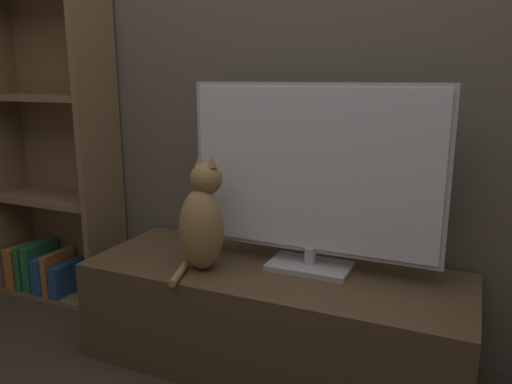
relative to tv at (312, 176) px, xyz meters
name	(u,v)px	position (x,y,z in m)	size (l,w,h in m)	color
wall_back	(305,36)	(-0.13, 0.25, 0.52)	(4.80, 0.05, 2.60)	#60564C
tv_stand	(273,317)	(-0.13, -0.07, -0.57)	(1.49, 0.56, 0.41)	brown
tv	(312,176)	(0.00, 0.00, 0.00)	(0.98, 0.19, 0.71)	#B7B7BC
cat	(203,222)	(-0.38, -0.17, -0.18)	(0.22, 0.32, 0.45)	#997547
bookshelf	(56,166)	(-1.42, 0.12, -0.09)	(0.67, 0.28, 1.57)	brown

